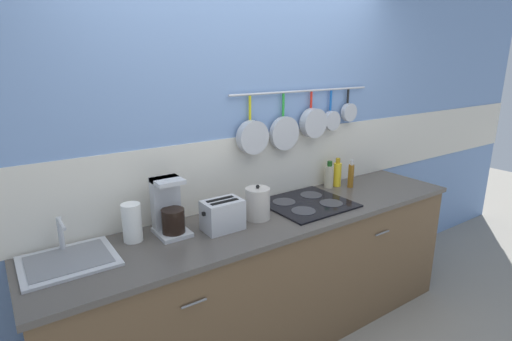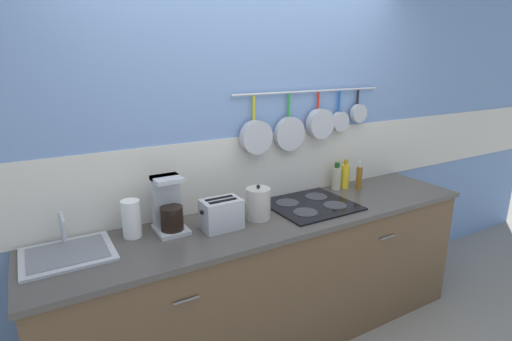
{
  "view_description": "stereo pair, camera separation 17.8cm",
  "coord_description": "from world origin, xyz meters",
  "px_view_note": "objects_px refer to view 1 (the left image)",
  "views": [
    {
      "loc": [
        -1.47,
        -1.93,
        1.94
      ],
      "look_at": [
        -0.14,
        0.0,
        1.27
      ],
      "focal_mm": 28.0,
      "sensor_mm": 36.0,
      "label": 1
    },
    {
      "loc": [
        -1.32,
        -2.02,
        1.94
      ],
      "look_at": [
        -0.14,
        0.0,
        1.27
      ],
      "focal_mm": 28.0,
      "sensor_mm": 36.0,
      "label": 2
    }
  ],
  "objects_px": {
    "bottle_cooking_wine": "(351,175)",
    "paper_towel_roll": "(132,223)",
    "bottle_vinegar": "(329,176)",
    "toaster": "(223,215)",
    "bottle_sesame_oil": "(337,174)",
    "coffee_maker": "(169,210)",
    "kettle": "(258,203)"
  },
  "relations": [
    {
      "from": "bottle_cooking_wine",
      "to": "paper_towel_roll",
      "type": "bearing_deg",
      "value": 178.96
    },
    {
      "from": "bottle_vinegar",
      "to": "bottle_cooking_wine",
      "type": "bearing_deg",
      "value": -32.88
    },
    {
      "from": "toaster",
      "to": "bottle_sesame_oil",
      "type": "relative_size",
      "value": 1.1
    },
    {
      "from": "bottle_cooking_wine",
      "to": "toaster",
      "type": "bearing_deg",
      "value": -174.26
    },
    {
      "from": "coffee_maker",
      "to": "bottle_sesame_oil",
      "type": "relative_size",
      "value": 1.45
    },
    {
      "from": "bottle_sesame_oil",
      "to": "bottle_cooking_wine",
      "type": "xyz_separation_m",
      "value": [
        0.07,
        -0.08,
        -0.0
      ]
    },
    {
      "from": "paper_towel_roll",
      "to": "kettle",
      "type": "relative_size",
      "value": 0.97
    },
    {
      "from": "toaster",
      "to": "bottle_cooking_wine",
      "type": "height_order",
      "value": "bottle_cooking_wine"
    },
    {
      "from": "bottle_sesame_oil",
      "to": "bottle_cooking_wine",
      "type": "height_order",
      "value": "bottle_sesame_oil"
    },
    {
      "from": "coffee_maker",
      "to": "toaster",
      "type": "distance_m",
      "value": 0.32
    },
    {
      "from": "bottle_vinegar",
      "to": "bottle_cooking_wine",
      "type": "distance_m",
      "value": 0.17
    },
    {
      "from": "bottle_sesame_oil",
      "to": "bottle_vinegar",
      "type": "bearing_deg",
      "value": 172.2
    },
    {
      "from": "coffee_maker",
      "to": "bottle_cooking_wine",
      "type": "xyz_separation_m",
      "value": [
        1.53,
        -0.02,
        -0.04
      ]
    },
    {
      "from": "kettle",
      "to": "bottle_vinegar",
      "type": "relative_size",
      "value": 1.06
    },
    {
      "from": "coffee_maker",
      "to": "bottle_sesame_oil",
      "type": "bearing_deg",
      "value": 2.67
    },
    {
      "from": "coffee_maker",
      "to": "bottle_cooking_wine",
      "type": "distance_m",
      "value": 1.53
    },
    {
      "from": "paper_towel_roll",
      "to": "toaster",
      "type": "xyz_separation_m",
      "value": [
        0.49,
        -0.16,
        -0.02
      ]
    },
    {
      "from": "toaster",
      "to": "kettle",
      "type": "height_order",
      "value": "kettle"
    },
    {
      "from": "bottle_vinegar",
      "to": "paper_towel_roll",
      "type": "bearing_deg",
      "value": -177.75
    },
    {
      "from": "bottle_vinegar",
      "to": "bottle_sesame_oil",
      "type": "height_order",
      "value": "bottle_sesame_oil"
    },
    {
      "from": "toaster",
      "to": "paper_towel_roll",
      "type": "bearing_deg",
      "value": 162.39
    },
    {
      "from": "coffee_maker",
      "to": "bottle_vinegar",
      "type": "height_order",
      "value": "coffee_maker"
    },
    {
      "from": "paper_towel_roll",
      "to": "coffee_maker",
      "type": "height_order",
      "value": "coffee_maker"
    },
    {
      "from": "kettle",
      "to": "bottle_vinegar",
      "type": "height_order",
      "value": "kettle"
    },
    {
      "from": "coffee_maker",
      "to": "bottle_vinegar",
      "type": "bearing_deg",
      "value": 3.28
    },
    {
      "from": "paper_towel_roll",
      "to": "bottle_vinegar",
      "type": "height_order",
      "value": "paper_towel_roll"
    },
    {
      "from": "coffee_maker",
      "to": "toaster",
      "type": "xyz_separation_m",
      "value": [
        0.28,
        -0.14,
        -0.05
      ]
    },
    {
      "from": "coffee_maker",
      "to": "kettle",
      "type": "xyz_separation_m",
      "value": [
        0.55,
        -0.12,
        -0.04
      ]
    },
    {
      "from": "coffee_maker",
      "to": "toaster",
      "type": "relative_size",
      "value": 1.33
    },
    {
      "from": "paper_towel_roll",
      "to": "coffee_maker",
      "type": "bearing_deg",
      "value": -4.32
    },
    {
      "from": "kettle",
      "to": "bottle_cooking_wine",
      "type": "height_order",
      "value": "kettle"
    },
    {
      "from": "toaster",
      "to": "kettle",
      "type": "distance_m",
      "value": 0.27
    }
  ]
}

